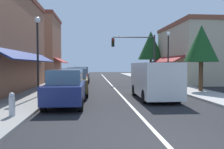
# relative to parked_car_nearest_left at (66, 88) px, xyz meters

# --- Properties ---
(ground_plane) EXTENTS (80.00, 80.00, 0.00)m
(ground_plane) POSITION_rel_parked_car_nearest_left_xyz_m (3.15, 11.95, -0.88)
(ground_plane) COLOR black
(sidewalk_left) EXTENTS (2.60, 56.00, 0.12)m
(sidewalk_left) POSITION_rel_parked_car_nearest_left_xyz_m (-2.35, 11.95, -0.82)
(sidewalk_left) COLOR gray
(sidewalk_left) RESTS_ON ground
(sidewalk_right) EXTENTS (2.60, 56.00, 0.12)m
(sidewalk_right) POSITION_rel_parked_car_nearest_left_xyz_m (8.65, 11.95, -0.82)
(sidewalk_right) COLOR #A39E99
(sidewalk_right) RESTS_ON ground
(lane_center_stripe) EXTENTS (0.14, 52.00, 0.01)m
(lane_center_stripe) POSITION_rel_parked_car_nearest_left_xyz_m (3.15, 11.95, -0.88)
(lane_center_stripe) COLOR silver
(lane_center_stripe) RESTS_ON ground
(storefront_right_block) EXTENTS (7.00, 10.20, 6.52)m
(storefront_right_block) POSITION_rel_parked_car_nearest_left_xyz_m (12.78, 13.95, 2.38)
(storefront_right_block) COLOR #BCAD8E
(storefront_right_block) RESTS_ON ground
(storefront_far_left) EXTENTS (5.77, 8.20, 8.78)m
(storefront_far_left) POSITION_rel_parked_car_nearest_left_xyz_m (-5.88, 21.95, 3.51)
(storefront_far_left) COLOR #8E5B42
(storefront_far_left) RESTS_ON ground
(parked_car_nearest_left) EXTENTS (1.81, 4.12, 1.77)m
(parked_car_nearest_left) POSITION_rel_parked_car_nearest_left_xyz_m (0.00, 0.00, 0.00)
(parked_car_nearest_left) COLOR navy
(parked_car_nearest_left) RESTS_ON ground
(parked_car_second_left) EXTENTS (1.87, 4.15, 1.77)m
(parked_car_second_left) POSITION_rel_parked_car_nearest_left_xyz_m (0.10, 4.07, 0.00)
(parked_car_second_left) COLOR brown
(parked_car_second_left) RESTS_ON ground
(parked_car_third_left) EXTENTS (1.84, 4.13, 1.77)m
(parked_car_third_left) POSITION_rel_parked_car_nearest_left_xyz_m (-0.11, 9.70, 0.00)
(parked_car_third_left) COLOR maroon
(parked_car_third_left) RESTS_ON ground
(parked_car_far_left) EXTENTS (1.81, 4.11, 1.77)m
(parked_car_far_left) POSITION_rel_parked_car_nearest_left_xyz_m (0.02, 14.61, 0.00)
(parked_car_far_left) COLOR #4C5156
(parked_car_far_left) RESTS_ON ground
(van_in_lane) EXTENTS (2.05, 5.20, 2.12)m
(van_in_lane) POSITION_rel_parked_car_nearest_left_xyz_m (4.89, 2.03, 0.27)
(van_in_lane) COLOR silver
(van_in_lane) RESTS_ON ground
(traffic_signal_mast_arm) EXTENTS (4.75, 0.50, 5.21)m
(traffic_signal_mast_arm) POSITION_rel_parked_car_nearest_left_xyz_m (6.25, 13.26, 2.68)
(traffic_signal_mast_arm) COLOR #333333
(traffic_signal_mast_arm) RESTS_ON ground
(street_lamp_left_near) EXTENTS (0.36, 0.36, 4.82)m
(street_lamp_left_near) POSITION_rel_parked_car_nearest_left_xyz_m (-1.93, 2.70, 2.36)
(street_lamp_left_near) COLOR black
(street_lamp_left_near) RESTS_ON ground
(street_lamp_right_mid) EXTENTS (0.36, 0.36, 4.95)m
(street_lamp_right_mid) POSITION_rel_parked_car_nearest_left_xyz_m (8.07, 9.06, 2.44)
(street_lamp_right_mid) COLOR black
(street_lamp_right_mid) RESTS_ON ground
(tree_right_near) EXTENTS (2.40, 2.40, 4.86)m
(tree_right_near) POSITION_rel_parked_car_nearest_left_xyz_m (9.09, 4.80, 2.63)
(tree_right_near) COLOR #4C331E
(tree_right_near) RESTS_ON ground
(tree_right_far) EXTENTS (3.37, 3.37, 6.42)m
(tree_right_far) POSITION_rel_parked_car_nearest_left_xyz_m (8.95, 18.80, 3.66)
(tree_right_far) COLOR #4C331E
(tree_right_far) RESTS_ON ground
(fire_hydrant) EXTENTS (0.22, 0.22, 0.87)m
(fire_hydrant) POSITION_rel_parked_car_nearest_left_xyz_m (-1.68, -2.56, -0.33)
(fire_hydrant) COLOR #B2B2B7
(fire_hydrant) RESTS_ON ground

